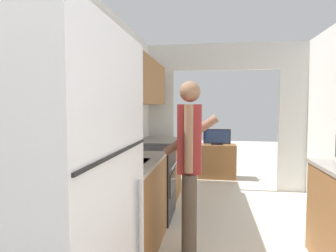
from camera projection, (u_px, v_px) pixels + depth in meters
The scene contains 8 objects.
wall_left at pixel (97, 104), 2.81m from camera, with size 0.38×7.02×2.50m.
wall_far_with_doorway at pixel (225, 105), 5.12m from camera, with size 3.07×0.06×2.50m.
counter_left at pixel (137, 194), 3.32m from camera, with size 0.62×3.51×0.91m.
refrigerator at pixel (33, 241), 1.25m from camera, with size 0.78×0.84×1.75m.
range_oven at pixel (149, 181), 3.89m from camera, with size 0.66×0.72×1.05m.
person at pixel (190, 166), 2.74m from camera, with size 0.53×0.37×1.66m.
tv_cabinet at pixel (217, 161), 6.02m from camera, with size 0.76×0.42×0.67m.
television at pixel (217, 137), 5.94m from camera, with size 0.53×0.16×0.31m.
Camera 1 is at (-0.22, -0.58, 1.44)m, focal length 32.00 mm.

